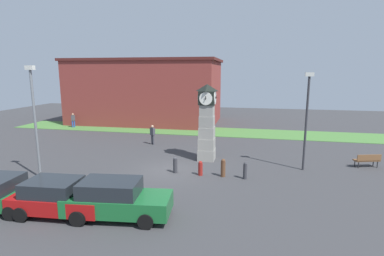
# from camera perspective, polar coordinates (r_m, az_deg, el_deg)

# --- Properties ---
(ground_plane) EXTENTS (69.82, 69.82, 0.00)m
(ground_plane) POSITION_cam_1_polar(r_m,az_deg,el_deg) (19.26, -4.17, -7.96)
(ground_plane) COLOR #38383A
(clock_tower) EXTENTS (1.36, 1.43, 5.33)m
(clock_tower) POSITION_cam_1_polar(r_m,az_deg,el_deg) (20.76, 2.85, 0.92)
(clock_tower) COLOR gray
(clock_tower) RESTS_ON ground_plane
(bollard_near_tower) EXTENTS (0.22, 0.22, 1.01)m
(bollard_near_tower) POSITION_cam_1_polar(r_m,az_deg,el_deg) (17.78, 10.08, -7.96)
(bollard_near_tower) COLOR #333338
(bollard_near_tower) RESTS_ON ground_plane
(bollard_mid_row) EXTENTS (0.28, 0.28, 1.09)m
(bollard_mid_row) POSITION_cam_1_polar(r_m,az_deg,el_deg) (17.97, 5.94, -7.52)
(bollard_mid_row) COLOR brown
(bollard_mid_row) RESTS_ON ground_plane
(bollard_far_row) EXTENTS (0.27, 0.27, 0.89)m
(bollard_far_row) POSITION_cam_1_polar(r_m,az_deg,el_deg) (18.14, 1.61, -7.63)
(bollard_far_row) COLOR maroon
(bollard_far_row) RESTS_ON ground_plane
(bollard_end_row) EXTENTS (0.27, 0.27, 1.00)m
(bollard_end_row) POSITION_cam_1_polar(r_m,az_deg,el_deg) (18.59, -3.22, -7.01)
(bollard_end_row) COLOR #333338
(bollard_end_row) RESTS_ON ground_plane
(car_near_tower) EXTENTS (4.14, 2.18, 1.55)m
(car_near_tower) POSITION_cam_1_polar(r_m,az_deg,el_deg) (14.56, -24.18, -11.90)
(car_near_tower) COLOR #A51111
(car_near_tower) RESTS_ON ground_plane
(car_by_building) EXTENTS (4.62, 2.28, 1.65)m
(car_by_building) POSITION_cam_1_polar(r_m,az_deg,el_deg) (13.42, -14.24, -12.99)
(car_by_building) COLOR #19602D
(car_by_building) RESTS_ON ground_plane
(bench) EXTENTS (1.68, 0.95, 0.90)m
(bench) POSITION_cam_1_polar(r_m,az_deg,el_deg) (22.64, 30.42, -5.21)
(bench) COLOR brown
(bench) RESTS_ON ground_plane
(pedestrian_near_bench) EXTENTS (0.46, 0.43, 1.60)m
(pedestrian_near_bench) POSITION_cam_1_polar(r_m,az_deg,el_deg) (35.92, -21.70, 1.51)
(pedestrian_near_bench) COLOR #264CA5
(pedestrian_near_bench) RESTS_ON ground_plane
(pedestrian_crossing_lot) EXTENTS (0.45, 0.46, 1.56)m
(pedestrian_crossing_lot) POSITION_cam_1_polar(r_m,az_deg,el_deg) (33.82, -10.69, 1.52)
(pedestrian_crossing_lot) COLOR red
(pedestrian_crossing_lot) RESTS_ON ground_plane
(pedestrian_by_cars) EXTENTS (0.47, 0.40, 1.68)m
(pedestrian_by_cars) POSITION_cam_1_polar(r_m,az_deg,el_deg) (25.77, -7.53, -1.04)
(pedestrian_by_cars) COLOR #3F3F47
(pedestrian_by_cars) RESTS_ON ground_plane
(street_lamp_near_road) EXTENTS (0.50, 0.24, 6.11)m
(street_lamp_near_road) POSITION_cam_1_polar(r_m,az_deg,el_deg) (19.72, 21.01, 2.39)
(street_lamp_near_road) COLOR #333338
(street_lamp_near_road) RESTS_ON ground_plane
(street_lamp_far_side) EXTENTS (0.50, 0.24, 6.48)m
(street_lamp_far_side) POSITION_cam_1_polar(r_m,az_deg,el_deg) (19.20, -27.81, 2.24)
(street_lamp_far_side) COLOR slate
(street_lamp_far_side) RESTS_ON ground_plane
(warehouse_blue_far) EXTENTS (17.96, 10.43, 7.64)m
(warehouse_blue_far) POSITION_cam_1_polar(r_m,az_deg,el_deg) (37.75, -8.53, 7.02)
(warehouse_blue_far) COLOR maroon
(warehouse_blue_far) RESTS_ON ground_plane
(grass_verge_far) EXTENTS (41.89, 4.70, 0.04)m
(grass_verge_far) POSITION_cam_1_polar(r_m,az_deg,el_deg) (31.40, 1.89, -0.60)
(grass_verge_far) COLOR #477A38
(grass_verge_far) RESTS_ON ground_plane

